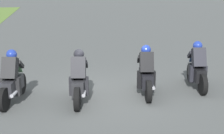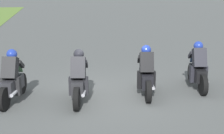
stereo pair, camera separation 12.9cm
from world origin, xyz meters
TOP-DOWN VIEW (x-y plane):
  - ground_plane at (0.00, 0.00)m, footprint 120.00×120.00m
  - rider_lane_a at (0.27, -2.85)m, footprint 2.04×0.60m
  - rider_lane_b at (-0.07, -1.05)m, footprint 2.04×0.60m
  - rider_lane_c at (-0.35, 0.98)m, footprint 2.04×0.60m
  - rider_lane_d at (-0.05, 2.85)m, footprint 2.02×0.64m

SIDE VIEW (x-z plane):
  - ground_plane at x=0.00m, z-range 0.00..0.00m
  - rider_lane_a at x=0.27m, z-range -0.13..1.38m
  - rider_lane_b at x=-0.07m, z-range -0.13..1.38m
  - rider_lane_c at x=-0.35m, z-range -0.13..1.38m
  - rider_lane_d at x=-0.05m, z-range -0.13..1.38m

